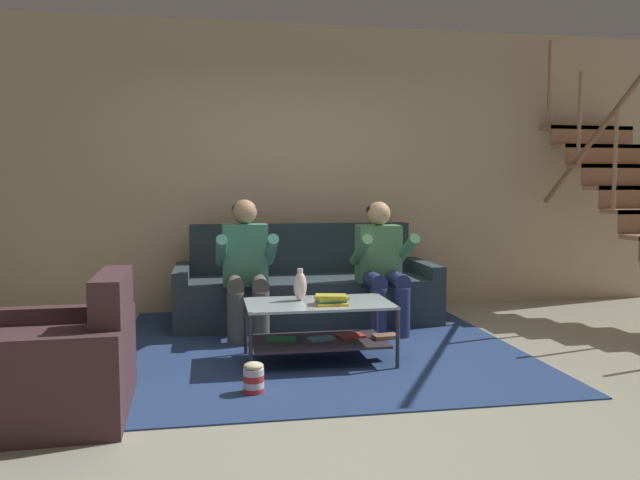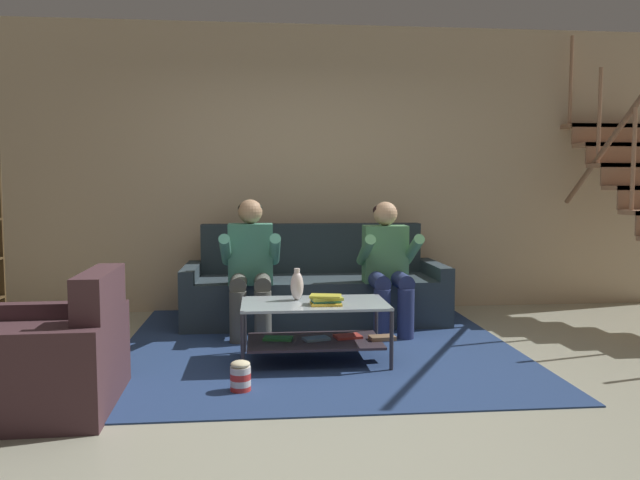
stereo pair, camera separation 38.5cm
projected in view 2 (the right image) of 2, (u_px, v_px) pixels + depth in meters
name	position (u px, v px, depth m)	size (l,w,h in m)	color
ground	(319.00, 379.00, 4.11)	(16.80, 16.80, 0.00)	#A6A791
back_partition	(296.00, 169.00, 6.42)	(8.40, 0.12, 2.90)	#CDB390
couch	(314.00, 290.00, 5.89)	(2.41, 0.88, 0.91)	#2E3B43
person_seated_left	(251.00, 262.00, 5.28)	(0.50, 0.58, 1.16)	#565850
person_seated_right	(388.00, 261.00, 5.39)	(0.50, 0.58, 1.14)	navy
coffee_table	(316.00, 323.00, 4.49)	(1.11, 0.59, 0.44)	#B2C2C7
area_rug	(316.00, 342.00, 5.09)	(3.05, 3.34, 0.01)	navy
vase	(297.00, 285.00, 4.56)	(0.09, 0.09, 0.23)	silver
book_stack	(326.00, 300.00, 4.39)	(0.24, 0.19, 0.07)	gold
armchair	(45.00, 361.00, 3.56)	(0.88, 0.95, 0.79)	#472D32
popcorn_tub	(241.00, 376.00, 3.85)	(0.13, 0.13, 0.20)	red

